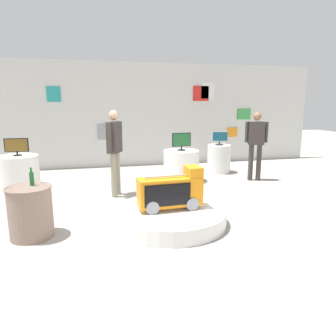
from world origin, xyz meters
TOP-DOWN VIEW (x-y plane):
  - ground_plane at (0.00, 0.00)m, footprint 30.00×30.00m
  - back_wall_display at (0.00, 5.01)m, footprint 12.35×0.13m
  - main_display_pedestal at (0.11, 0.00)m, footprint 1.85×1.85m
  - novelty_firetruck_tv at (0.13, -0.00)m, footprint 1.05×0.44m
  - display_pedestal_left_rear at (1.07, 2.68)m, footprint 0.88×0.88m
  - tv_on_left_rear at (1.07, 2.68)m, footprint 0.48×0.20m
  - display_pedestal_center_rear at (2.38, 3.40)m, footprint 0.65×0.65m
  - tv_on_center_rear at (2.38, 3.40)m, footprint 0.44×0.23m
  - display_pedestal_right_rear at (-2.73, 2.79)m, footprint 0.87×0.87m
  - tv_on_right_rear at (-2.73, 2.78)m, footprint 0.51×0.18m
  - side_table_round at (-2.00, -0.03)m, footprint 0.64×0.64m
  - bottle_on_side_table at (-1.96, 0.04)m, footprint 0.06×0.06m
  - shopper_browsing_near_truck at (2.91, 2.33)m, footprint 0.53×0.32m
  - shopper_browsing_rear at (-0.63, 1.80)m, footprint 0.35×0.51m

SIDE VIEW (x-z plane):
  - ground_plane at x=0.00m, z-range 0.00..0.00m
  - main_display_pedestal at x=0.11m, z-range 0.00..0.25m
  - side_table_round at x=-2.00m, z-range 0.01..0.77m
  - display_pedestal_left_rear at x=1.07m, z-range 0.00..0.79m
  - display_pedestal_center_rear at x=2.38m, z-range 0.00..0.79m
  - display_pedestal_right_rear at x=-2.73m, z-range 0.00..0.79m
  - novelty_firetruck_tv at x=0.13m, z-range 0.19..0.87m
  - bottle_on_side_table at x=-1.96m, z-range 0.74..1.01m
  - tv_on_center_rear at x=2.38m, z-range 0.80..1.18m
  - tv_on_right_rear at x=-2.73m, z-range 0.81..1.20m
  - shopper_browsing_near_truck at x=2.91m, z-range 0.15..1.87m
  - tv_on_left_rear at x=1.07m, z-range 0.81..1.25m
  - shopper_browsing_rear at x=-0.63m, z-range 0.16..1.96m
  - back_wall_display at x=0.00m, z-range 0.00..3.14m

